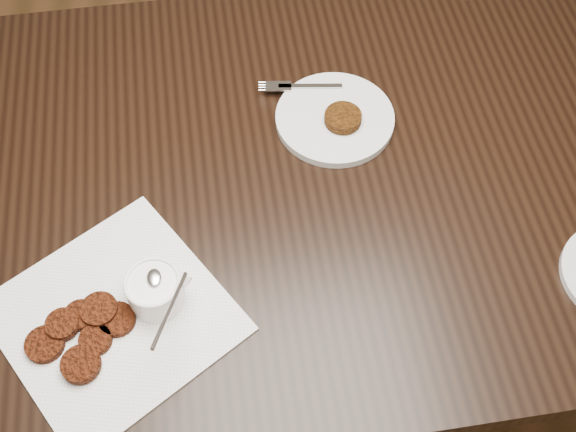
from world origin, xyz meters
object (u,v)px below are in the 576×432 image
object	(u,v)px
sauce_ramekin	(152,281)
plate_with_patty	(335,116)
table	(324,266)
napkin	(114,317)

from	to	relation	value
sauce_ramekin	plate_with_patty	size ratio (longest dim) A/B	0.55
table	plate_with_patty	world-z (taller)	plate_with_patty
table	napkin	size ratio (longest dim) A/B	4.72
napkin	sauce_ramekin	size ratio (longest dim) A/B	2.63
sauce_ramekin	napkin	bearing A→B (deg)	-164.30
napkin	table	bearing A→B (deg)	31.43
sauce_ramekin	plate_with_patty	xyz separation A→B (m)	(0.34, 0.32, -0.05)
napkin	plate_with_patty	bearing A→B (deg)	39.40
plate_with_patty	sauce_ramekin	bearing A→B (deg)	-137.06
napkin	sauce_ramekin	xyz separation A→B (m)	(0.07, 0.02, 0.06)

